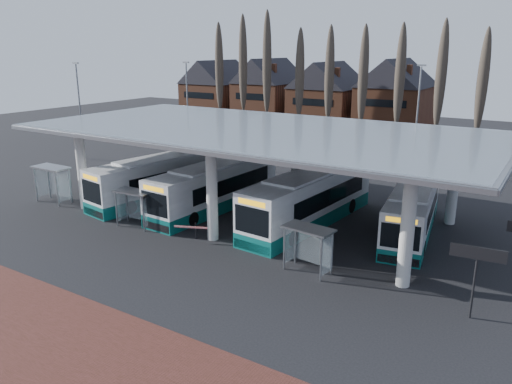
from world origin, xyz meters
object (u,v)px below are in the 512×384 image
Objects in this scene: bus_2 at (310,199)px; shelter_0 at (54,176)px; shelter_1 at (136,200)px; shelter_2 at (309,239)px; bus_0 at (163,179)px; bus_1 at (216,187)px; bus_3 at (412,211)px.

shelter_0 is (-19.09, -6.08, 0.35)m from bus_2.
shelter_0 is 9.46m from shelter_1.
shelter_2 is at bearing -6.24° from shelter_1.
shelter_0 is 1.07× the size of shelter_2.
shelter_0 is (-6.65, -5.07, 0.43)m from bus_0.
shelter_0 is 1.09× the size of shelter_1.
bus_1 is 1.09× the size of bus_3.
bus_0 reaches higher than bus_1.
bus_1 is 4.38× the size of shelter_2.
shelter_1 is at bearing -107.50° from bus_1.
bus_3 is 4.12× the size of shelter_1.
shelter_1 is at bearing -4.19° from shelter_0.
shelter_0 is at bearing -152.36° from bus_1.
bus_1 is at bearing -178.28° from bus_3.
bus_0 is 4.55× the size of shelter_1.
bus_2 is 4.74× the size of shelter_1.
bus_1 is 12.86m from shelter_0.
bus_0 is at bearing 110.87° from shelter_1.
shelter_0 reaches higher than shelter_1.
shelter_2 is (22.47, -0.87, -0.22)m from shelter_0.
bus_2 is at bearing 8.44° from bus_1.
bus_3 is 9.31m from shelter_2.
bus_1 is at bearing 24.34° from shelter_0.
shelter_2 is at bearing -11.43° from bus_0.
shelter_2 is at bearing -117.84° from bus_3.
bus_2 is 20.04m from shelter_0.
bus_1 is at bearing 64.37° from shelter_1.
shelter_1 is (9.44, -0.63, -0.24)m from shelter_0.
bus_2 is (12.45, 1.01, 0.08)m from bus_0.
shelter_1 is (2.79, -5.71, 0.18)m from bus_0.
bus_3 is at bearing 22.79° from shelter_1.
bus_0 is 5.04m from bus_1.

